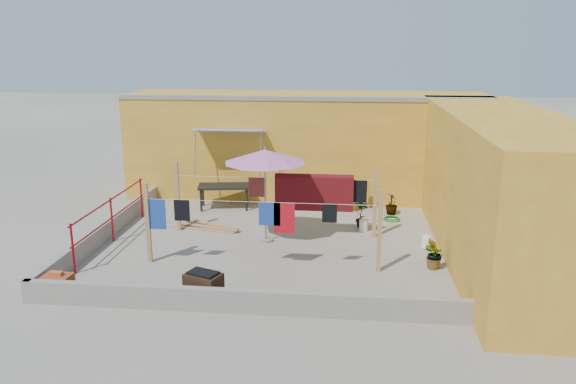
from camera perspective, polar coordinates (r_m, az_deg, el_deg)
The scene contains 21 objects.
ground at distance 13.60m, azimuth -1.79°, elevation -5.31°, with size 80.00×80.00×0.00m, color #9E998E.
wall_back at distance 17.65m, azimuth 1.85°, elevation 4.82°, with size 11.00×3.27×3.21m.
wall_right at distance 13.46m, azimuth 20.66°, elevation 0.63°, with size 2.40×9.00×3.20m, color gold.
parapet_front at distance 10.26m, azimuth -4.55°, elevation -11.01°, with size 8.30×0.16×0.44m, color gray.
parapet_left at distance 14.63m, azimuth -17.87°, elevation -3.67°, with size 0.16×7.30×0.44m, color gray.
red_railing at distance 14.21m, azimuth -17.50°, elevation -2.05°, with size 0.05×4.20×1.10m.
clothesline_rig at distance 13.71m, azimuth 1.74°, elevation -0.47°, with size 5.09×2.35×1.80m.
patio_umbrella at distance 13.24m, azimuth -2.36°, elevation 3.60°, with size 2.56×2.56×2.34m.
outdoor_table at distance 16.43m, azimuth -6.51°, elevation 0.46°, with size 1.58×0.96×0.70m.
brick_stack at distance 11.79m, azimuth -22.37°, elevation -8.68°, with size 0.55×0.41×0.47m.
lumber_pile at distance 14.82m, azimuth -8.28°, elevation -3.50°, with size 1.90×0.92×0.12m.
brazier at distance 10.75m, azimuth -8.57°, elevation -9.50°, with size 0.77×0.65×0.59m.
white_basin at distance 10.53m, azimuth 7.72°, elevation -11.47°, with size 0.44×0.44×0.08m.
water_jug_a at distance 13.70m, azimuth 13.87°, elevation -4.94°, with size 0.21×0.21×0.34m.
water_jug_b at distance 14.59m, azimuth 7.68°, elevation -3.38°, with size 0.22×0.22×0.35m.
green_hose at distance 15.66m, azimuth 10.50°, elevation -2.69°, with size 0.47×0.47×0.07m.
plant_back_a at distance 16.41m, azimuth 6.84°, elevation -0.28°, with size 0.78×0.67×0.86m, color #205418.
plant_back_b at distance 16.10m, azimuth 10.48°, elevation -1.19°, with size 0.34×0.34×0.61m, color #205418.
plant_right_a at distance 14.79m, azimuth 7.45°, elevation -2.17°, with size 0.41×0.28×0.77m, color #205418.
plant_right_b at distance 12.43m, azimuth 14.70°, elevation -6.08°, with size 0.38×0.31×0.69m, color #205418.
plant_right_c at distance 12.46m, azimuth 14.67°, elevation -6.38°, with size 0.50×0.43×0.55m, color #205418.
Camera 1 is at (1.76, -12.64, 4.69)m, focal length 35.00 mm.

